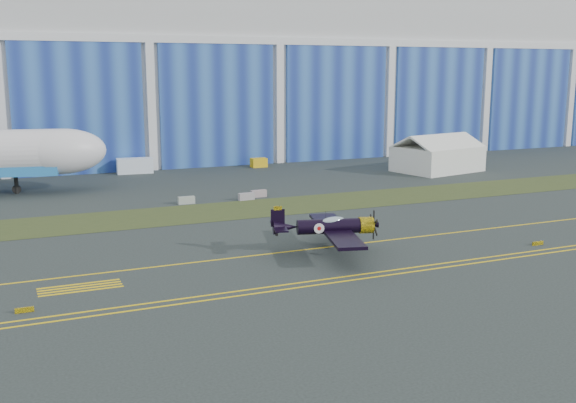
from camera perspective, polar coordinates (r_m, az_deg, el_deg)
name	(u,v)px	position (r m, az deg, el deg)	size (l,w,h in m)	color
ground	(267,239)	(64.04, -1.83, -3.19)	(260.00, 260.00, 0.00)	#2C3533
grass_median	(221,211)	(76.90, -5.68, -0.81)	(260.00, 10.00, 0.02)	#475128
hangar	(124,75)	(131.52, -13.68, 10.39)	(220.00, 45.70, 30.00)	silver
taxiway_centreline	(287,252)	(59.57, -0.05, -4.27)	(200.00, 0.20, 0.02)	yellow
edge_line_near	(337,282)	(51.35, 4.20, -6.83)	(80.00, 0.20, 0.02)	yellow
edge_line_far	(331,278)	(52.20, 3.69, -6.52)	(80.00, 0.20, 0.02)	yellow
hold_short_ladder	(80,288)	(52.29, -17.18, -6.98)	(6.00, 2.40, 0.02)	yellow
guard_board_left	(24,310)	(48.32, -21.42, -8.54)	(1.20, 0.15, 0.35)	yellow
guard_board_right	(538,243)	(65.89, 20.39, -3.33)	(1.20, 0.15, 0.35)	yellow
warbird	(329,226)	(58.81, 3.49, -2.11)	(13.61, 15.16, 3.81)	black
tent	(438,153)	(109.38, 12.56, 4.07)	(14.45, 11.84, 5.93)	white
shipping_container	(135,166)	(107.44, -12.85, 2.97)	(5.43, 2.17, 2.35)	white
tug	(259,163)	(111.62, -2.49, 3.31)	(2.56, 1.60, 1.50)	gold
gse_box	(473,152)	(129.93, 15.42, 4.08)	(3.02, 1.61, 1.81)	#88ACA3
barrier_a	(186,200)	(81.54, -8.60, 0.11)	(2.00, 0.60, 0.90)	#95A099
barrier_b	(246,197)	(83.15, -3.54, 0.42)	(2.00, 0.60, 0.90)	gray
barrier_c	(259,194)	(85.05, -2.50, 0.67)	(2.00, 0.60, 0.90)	gray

